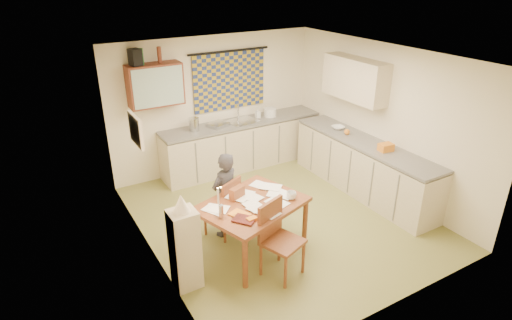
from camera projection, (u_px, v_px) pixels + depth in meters
floor at (280, 217)px, 6.71m from camera, size 4.00×4.50×0.02m
ceiling at (284, 56)px, 5.67m from camera, size 4.00×4.50×0.02m
wall_back at (215, 104)px, 7.96m from camera, size 4.00×0.02×2.50m
wall_front at (403, 215)px, 4.42m from camera, size 4.00×0.02×2.50m
wall_left at (146, 175)px, 5.26m from camera, size 0.02×4.50×2.50m
wall_right at (382, 120)px, 7.12m from camera, size 0.02×4.50×2.50m
window_blind at (229, 81)px, 7.91m from camera, size 1.45×0.03×1.05m
curtain_rod at (229, 51)px, 7.66m from camera, size 1.60×0.04×0.04m
wall_cabinet at (155, 85)px, 7.06m from camera, size 0.90×0.34×0.70m
wall_cabinet_glass at (158, 87)px, 6.93m from camera, size 0.84×0.02×0.64m
upper_cabinet_right at (355, 79)px, 7.22m from camera, size 0.34×1.30×0.70m
framed_print at (136, 130)px, 5.41m from camera, size 0.04×0.50×0.40m
print_canvas at (138, 130)px, 5.42m from camera, size 0.01×0.42×0.32m
counter_back at (245, 144)px, 8.27m from camera, size 3.30×0.62×0.92m
counter_right at (363, 167)px, 7.32m from camera, size 0.62×2.95×0.92m
stove at (418, 198)px, 6.41m from camera, size 0.55×0.55×0.85m
sink at (243, 123)px, 8.07m from camera, size 0.61×0.53×0.10m
tap at (238, 112)px, 8.14m from camera, size 0.04×0.04×0.28m
dish_rack at (218, 125)px, 7.80m from camera, size 0.43×0.40×0.06m
kettle at (194, 124)px, 7.55m from camera, size 0.21×0.21×0.24m
mixing_bowl at (270, 112)px, 8.30m from camera, size 0.28×0.28×0.16m
soap_bottle at (258, 113)px, 8.22m from camera, size 0.09×0.09×0.19m
bowl at (338, 128)px, 7.67m from camera, size 0.29×0.29×0.05m
orange_bag at (386, 147)px, 6.76m from camera, size 0.24×0.19×0.12m
fruit_orange at (347, 132)px, 7.41m from camera, size 0.10×0.10×0.10m
speaker at (135, 57)px, 6.74m from camera, size 0.19×0.23×0.26m
bottle_green at (141, 57)px, 6.78m from camera, size 0.09×0.09×0.26m
bottle_brown at (159, 55)px, 6.92m from camera, size 0.08×0.08×0.26m
dining_table at (252, 227)px, 5.78m from camera, size 1.57×1.37×0.75m
chair_far at (223, 217)px, 6.20m from camera, size 0.55×0.55×0.91m
chair_near at (281, 253)px, 5.37m from camera, size 0.57×0.57×0.99m
person at (225, 195)px, 6.05m from camera, size 0.65×0.58×1.27m
shelf_stand at (185, 249)px, 5.08m from camera, size 0.32×0.30×1.05m
lampshade at (181, 203)px, 4.82m from camera, size 0.20×0.20×0.22m
letter_rack at (237, 193)px, 5.71m from camera, size 0.24×0.17×0.16m
mug at (291, 195)px, 5.70m from camera, size 0.14×0.14×0.11m
magazine at (241, 224)px, 5.15m from camera, size 0.46×0.46×0.03m
book at (235, 218)px, 5.28m from camera, size 0.35×0.37×0.02m
orange_box at (252, 219)px, 5.23m from camera, size 0.13×0.09×0.04m
eyeglasses at (277, 207)px, 5.51m from camera, size 0.14×0.08×0.02m
candle_holder at (221, 211)px, 5.26m from camera, size 0.08×0.08×0.18m
candle at (218, 196)px, 5.21m from camera, size 0.03×0.03×0.22m
candle_flame at (221, 187)px, 5.15m from camera, size 0.02×0.02×0.02m
papers at (255, 199)px, 5.69m from camera, size 1.29×1.03×0.02m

